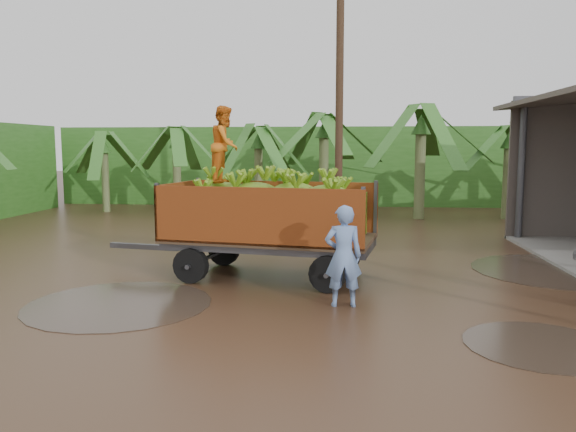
{
  "coord_description": "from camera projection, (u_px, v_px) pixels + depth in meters",
  "views": [
    {
      "loc": [
        0.17,
        -10.97,
        2.68
      ],
      "look_at": [
        -0.95,
        0.81,
        1.22
      ],
      "focal_mm": 35.0,
      "sensor_mm": 36.0,
      "label": 1
    }
  ],
  "objects": [
    {
      "name": "ground",
      "position": [
        332.0,
        282.0,
        11.19
      ],
      "size": [
        100.0,
        100.0,
        0.0
      ],
      "primitive_type": "plane",
      "color": "black",
      "rests_on": "ground"
    },
    {
      "name": "hedge_north",
      "position": [
        296.0,
        166.0,
        26.96
      ],
      "size": [
        22.0,
        3.0,
        3.6
      ],
      "primitive_type": "cube",
      "color": "#2D661E",
      "rests_on": "ground"
    },
    {
      "name": "banana_trailer",
      "position": [
        269.0,
        216.0,
        11.47
      ],
      "size": [
        5.9,
        2.71,
        3.53
      ],
      "rotation": [
        0.0,
        0.0,
        -0.17
      ],
      "color": "#A94818",
      "rests_on": "ground"
    },
    {
      "name": "man_blue",
      "position": [
        343.0,
        256.0,
        9.42
      ],
      "size": [
        0.67,
        0.47,
        1.73
      ],
      "primitive_type": "imported",
      "rotation": [
        0.0,
        0.0,
        3.24
      ],
      "color": "#6D8DC6",
      "rests_on": "ground"
    },
    {
      "name": "utility_pole",
      "position": [
        340.0,
        93.0,
        17.43
      ],
      "size": [
        1.2,
        0.24,
        8.62
      ],
      "color": "#47301E",
      "rests_on": "ground"
    },
    {
      "name": "banana_plants",
      "position": [
        207.0,
        172.0,
        18.59
      ],
      "size": [
        24.32,
        20.3,
        4.28
      ],
      "color": "#2D661E",
      "rests_on": "ground"
    }
  ]
}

